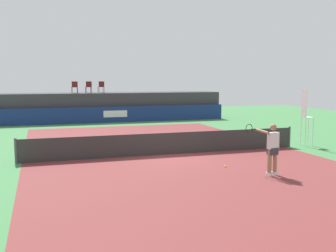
# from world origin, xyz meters

# --- Properties ---
(ground_plane) EXTENTS (48.00, 48.00, 0.00)m
(ground_plane) POSITION_xyz_m (0.00, 3.00, 0.00)
(ground_plane) COLOR #3D7A42
(court_inner) EXTENTS (12.00, 22.00, 0.00)m
(court_inner) POSITION_xyz_m (0.00, 0.00, 0.00)
(court_inner) COLOR maroon
(court_inner) RESTS_ON ground
(sponsor_wall) EXTENTS (18.00, 0.22, 1.20)m
(sponsor_wall) POSITION_xyz_m (0.00, 13.50, 0.60)
(sponsor_wall) COLOR navy
(sponsor_wall) RESTS_ON ground
(spectator_platform) EXTENTS (18.00, 2.80, 2.20)m
(spectator_platform) POSITION_xyz_m (0.00, 15.30, 1.10)
(spectator_platform) COLOR #38383D
(spectator_platform) RESTS_ON ground
(spectator_chair_far_left) EXTENTS (0.45, 0.45, 0.89)m
(spectator_chair_far_left) POSITION_xyz_m (-2.62, 15.05, 2.69)
(spectator_chair_far_left) COLOR #561919
(spectator_chair_far_left) RESTS_ON spectator_platform
(spectator_chair_left) EXTENTS (0.46, 0.46, 0.89)m
(spectator_chair_left) POSITION_xyz_m (-1.54, 15.24, 2.69)
(spectator_chair_left) COLOR #561919
(spectator_chair_left) RESTS_ON spectator_platform
(spectator_chair_center) EXTENTS (0.47, 0.47, 0.89)m
(spectator_chair_center) POSITION_xyz_m (-0.52, 15.51, 2.69)
(spectator_chair_center) COLOR #561919
(spectator_chair_center) RESTS_ON spectator_platform
(umpire_chair) EXTENTS (0.47, 0.47, 2.76)m
(umpire_chair) POSITION_xyz_m (7.08, 0.01, 1.59)
(umpire_chair) COLOR white
(umpire_chair) RESTS_ON ground
(tennis_net) EXTENTS (12.40, 0.02, 0.95)m
(tennis_net) POSITION_xyz_m (0.00, 0.00, 0.47)
(tennis_net) COLOR #2D2D2D
(tennis_net) RESTS_ON ground
(net_post_near) EXTENTS (0.10, 0.10, 1.00)m
(net_post_near) POSITION_xyz_m (-6.20, 0.00, 0.50)
(net_post_near) COLOR #4C4C51
(net_post_near) RESTS_ON ground
(net_post_far) EXTENTS (0.10, 0.10, 1.00)m
(net_post_far) POSITION_xyz_m (6.20, 0.00, 0.50)
(net_post_far) COLOR #4C4C51
(net_post_far) RESTS_ON ground
(tennis_player) EXTENTS (0.83, 1.12, 1.77)m
(tennis_player) POSITION_xyz_m (2.23, -4.68, 0.96)
(tennis_player) COLOR white
(tennis_player) RESTS_ON court_inner
(tennis_ball) EXTENTS (0.07, 0.07, 0.07)m
(tennis_ball) POSITION_xyz_m (1.28, -3.08, 0.04)
(tennis_ball) COLOR #D8EA33
(tennis_ball) RESTS_ON court_inner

